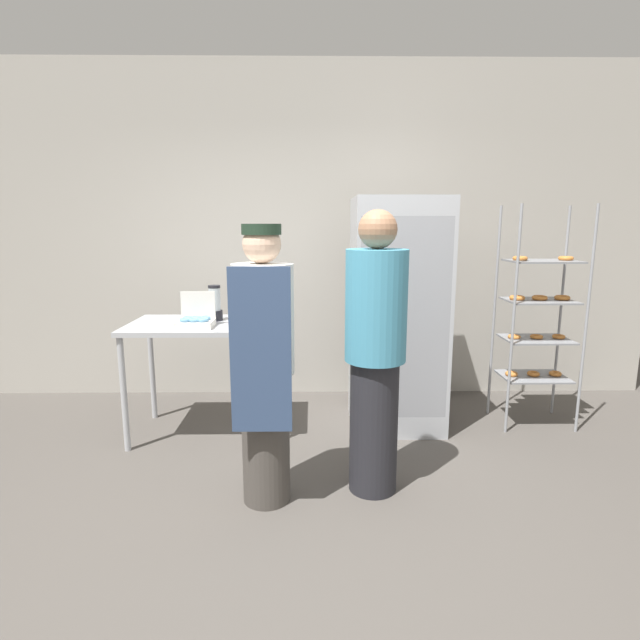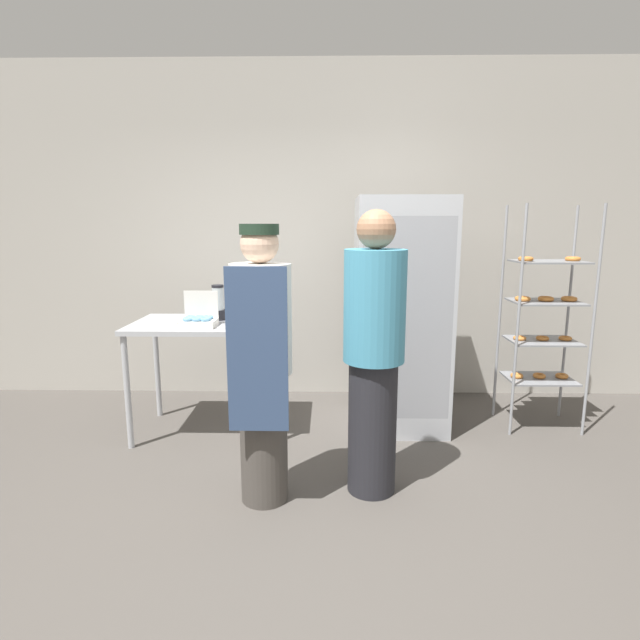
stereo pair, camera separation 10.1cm
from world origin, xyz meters
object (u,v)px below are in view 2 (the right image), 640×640
at_px(donut_box, 199,320).
at_px(refrigerator, 401,315).
at_px(blender_pitcher, 218,304).
at_px(person_baker, 262,363).
at_px(baking_rack, 544,320).
at_px(person_customer, 374,354).

bearing_deg(donut_box, refrigerator, 12.13).
bearing_deg(blender_pitcher, person_baker, -65.97).
height_order(refrigerator, baking_rack, refrigerator).
xyz_separation_m(person_baker, person_customer, (0.64, 0.12, 0.03)).
distance_m(refrigerator, baking_rack, 1.13).
height_order(blender_pitcher, person_customer, person_customer).
distance_m(donut_box, person_baker, 1.01).
height_order(refrigerator, blender_pitcher, refrigerator).
distance_m(baking_rack, blender_pitcher, 2.56).
relative_size(blender_pitcher, person_baker, 0.17).
bearing_deg(refrigerator, baking_rack, 0.67).
height_order(baking_rack, person_baker, baking_rack).
relative_size(donut_box, person_customer, 0.15).
relative_size(donut_box, blender_pitcher, 0.94).
xyz_separation_m(donut_box, person_baker, (0.57, -0.82, -0.09)).
bearing_deg(blender_pitcher, baking_rack, 1.83).
bearing_deg(refrigerator, donut_box, -167.87).
bearing_deg(refrigerator, person_customer, -106.38).
xyz_separation_m(baking_rack, person_baker, (-2.07, -1.16, -0.03)).
bearing_deg(blender_pitcher, donut_box, -109.25).
bearing_deg(person_baker, baking_rack, 29.25).
xyz_separation_m(baking_rack, blender_pitcher, (-2.56, -0.08, 0.13)).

